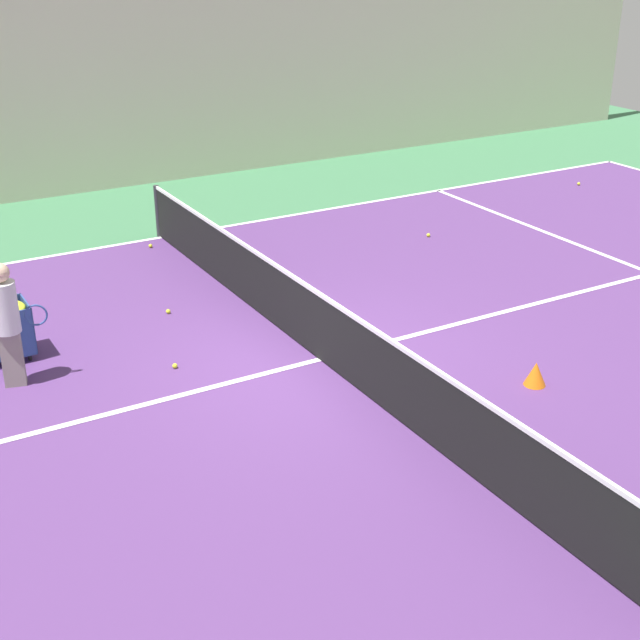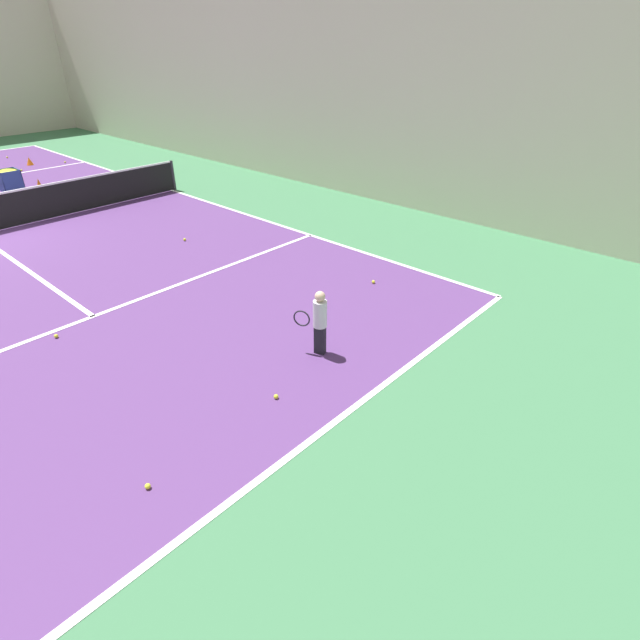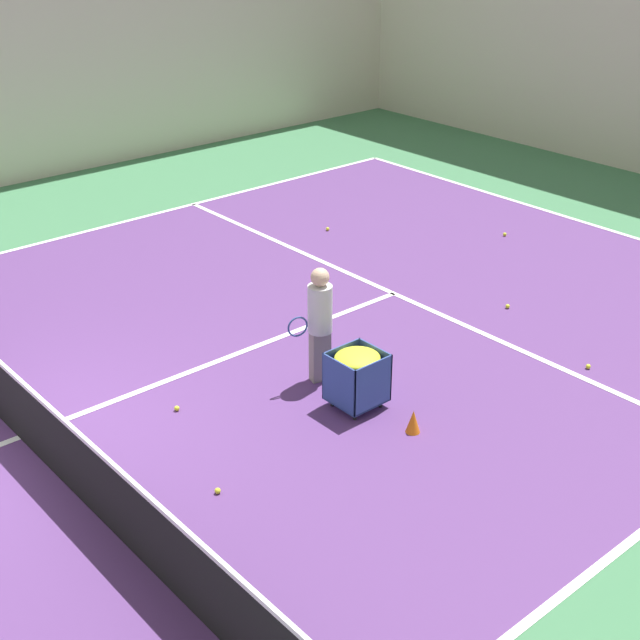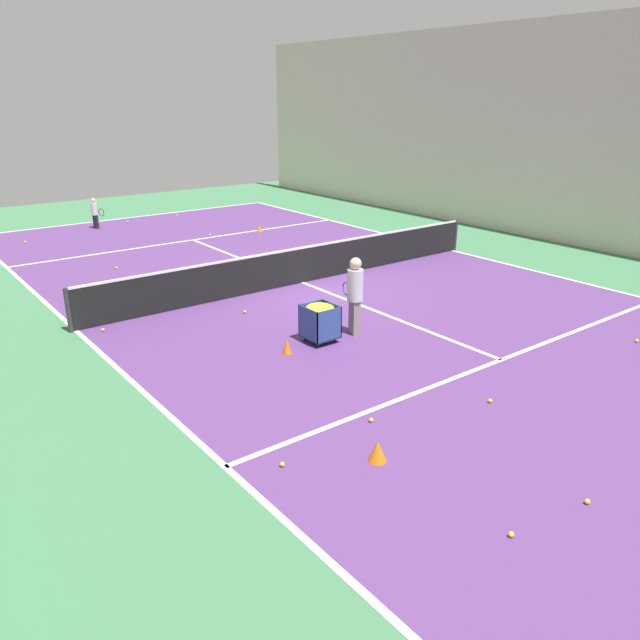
% 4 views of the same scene
% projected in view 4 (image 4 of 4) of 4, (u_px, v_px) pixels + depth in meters
% --- Properties ---
extents(ground_plane, '(34.53, 34.53, 0.00)m').
position_uv_depth(ground_plane, '(302.00, 283.00, 16.37)').
color(ground_plane, '#3D754C').
extents(court_playing_area, '(11.69, 23.10, 0.00)m').
position_uv_depth(court_playing_area, '(302.00, 283.00, 16.37)').
color(court_playing_area, '#563370').
rests_on(court_playing_area, ground).
extents(line_baseline_near, '(11.69, 0.10, 0.00)m').
position_uv_depth(line_baseline_near, '(134.00, 217.00, 25.00)').
color(line_baseline_near, white).
rests_on(line_baseline_near, ground).
extents(line_sideline_left, '(0.10, 23.10, 0.00)m').
position_uv_depth(line_sideline_left, '(452.00, 251.00, 19.70)').
color(line_sideline_left, white).
rests_on(line_sideline_left, ground).
extents(line_sideline_right, '(0.10, 23.10, 0.00)m').
position_uv_depth(line_sideline_right, '(76.00, 331.00, 13.05)').
color(line_sideline_right, white).
rests_on(line_sideline_right, ground).
extents(line_service_near, '(11.69, 0.10, 0.00)m').
position_uv_depth(line_service_near, '(193.00, 240.00, 21.12)').
color(line_service_near, white).
rests_on(line_service_near, ground).
extents(line_service_far, '(11.69, 0.10, 0.00)m').
position_uv_depth(line_service_far, '(501.00, 360.00, 11.62)').
color(line_service_far, white).
rests_on(line_service_far, ground).
extents(line_centre_service, '(0.10, 12.70, 0.00)m').
position_uv_depth(line_centre_service, '(302.00, 283.00, 16.37)').
color(line_centre_service, white).
rests_on(line_centre_service, ground).
extents(hall_enclosure_left, '(0.15, 30.83, 6.94)m').
position_uv_depth(hall_enclosure_left, '(537.00, 132.00, 20.67)').
color(hall_enclosure_left, beige).
rests_on(hall_enclosure_left, ground).
extents(tennis_net, '(11.99, 0.10, 0.96)m').
position_uv_depth(tennis_net, '(302.00, 264.00, 16.20)').
color(tennis_net, '#2D2D33').
rests_on(tennis_net, ground).
extents(player_near_baseline, '(0.37, 0.53, 1.11)m').
position_uv_depth(player_near_baseline, '(95.00, 211.00, 22.70)').
color(player_near_baseline, black).
rests_on(player_near_baseline, ground).
extents(coach_at_net, '(0.40, 0.68, 1.62)m').
position_uv_depth(coach_at_net, '(355.00, 291.00, 12.59)').
color(coach_at_net, gray).
rests_on(coach_at_net, ground).
extents(ball_cart, '(0.61, 0.63, 0.78)m').
position_uv_depth(ball_cart, '(320.00, 315.00, 12.32)').
color(ball_cart, '#2D478C').
rests_on(ball_cart, ground).
extents(training_cone_0, '(0.28, 0.28, 0.31)m').
position_uv_depth(training_cone_0, '(317.00, 252.00, 18.91)').
color(training_cone_0, orange).
rests_on(training_cone_0, ground).
extents(training_cone_1, '(0.26, 0.26, 0.30)m').
position_uv_depth(training_cone_1, '(377.00, 451.00, 8.39)').
color(training_cone_1, orange).
rests_on(training_cone_1, ground).
extents(training_cone_2, '(0.20, 0.20, 0.23)m').
position_uv_depth(training_cone_2, '(259.00, 228.00, 22.37)').
color(training_cone_2, orange).
rests_on(training_cone_2, ground).
extents(training_cone_3, '(0.18, 0.18, 0.30)m').
position_uv_depth(training_cone_3, '(287.00, 346.00, 11.86)').
color(training_cone_3, orange).
rests_on(training_cone_3, ground).
extents(tennis_ball_1, '(0.07, 0.07, 0.07)m').
position_uv_depth(tennis_ball_1, '(245.00, 312.00, 14.08)').
color(tennis_ball_1, yellow).
rests_on(tennis_ball_1, ground).
extents(tennis_ball_2, '(0.07, 0.07, 0.07)m').
position_uv_depth(tennis_ball_2, '(321.00, 304.00, 14.63)').
color(tennis_ball_2, yellow).
rests_on(tennis_ball_2, ground).
extents(tennis_ball_3, '(0.07, 0.07, 0.07)m').
position_uv_depth(tennis_ball_3, '(511.00, 534.00, 6.98)').
color(tennis_ball_3, yellow).
rests_on(tennis_ball_3, ground).
extents(tennis_ball_4, '(0.07, 0.07, 0.07)m').
position_uv_depth(tennis_ball_4, '(25.00, 242.00, 20.68)').
color(tennis_ball_4, yellow).
rests_on(tennis_ball_4, ground).
extents(tennis_ball_5, '(0.07, 0.07, 0.07)m').
position_uv_depth(tennis_ball_5, '(587.00, 502.00, 7.54)').
color(tennis_ball_5, yellow).
rests_on(tennis_ball_5, ground).
extents(tennis_ball_6, '(0.07, 0.07, 0.07)m').
position_uv_depth(tennis_ball_6, '(103.00, 330.00, 13.00)').
color(tennis_ball_6, yellow).
rests_on(tennis_ball_6, ground).
extents(tennis_ball_7, '(0.07, 0.07, 0.07)m').
position_uv_depth(tennis_ball_7, '(282.00, 464.00, 8.30)').
color(tennis_ball_7, yellow).
rests_on(tennis_ball_7, ground).
extents(tennis_ball_8, '(0.07, 0.07, 0.07)m').
position_uv_depth(tennis_ball_8, '(116.00, 268.00, 17.63)').
color(tennis_ball_8, yellow).
rests_on(tennis_ball_8, ground).
extents(tennis_ball_9, '(0.07, 0.07, 0.07)m').
position_uv_depth(tennis_ball_9, '(177.00, 215.00, 25.20)').
color(tennis_ball_9, yellow).
rests_on(tennis_ball_9, ground).
extents(tennis_ball_10, '(0.07, 0.07, 0.07)m').
position_uv_depth(tennis_ball_10, '(375.00, 236.00, 21.62)').
color(tennis_ball_10, yellow).
rests_on(tennis_ball_10, ground).
extents(tennis_ball_11, '(0.07, 0.07, 0.07)m').
position_uv_depth(tennis_ball_11, '(637.00, 341.00, 12.44)').
color(tennis_ball_11, yellow).
rests_on(tennis_ball_11, ground).
extents(tennis_ball_12, '(0.07, 0.07, 0.07)m').
position_uv_depth(tennis_ball_12, '(128.00, 222.00, 23.92)').
color(tennis_ball_12, yellow).
rests_on(tennis_ball_12, ground).
extents(tennis_ball_13, '(0.07, 0.07, 0.07)m').
position_uv_depth(tennis_ball_13, '(371.00, 420.00, 9.42)').
color(tennis_ball_13, yellow).
rests_on(tennis_ball_13, ground).
extents(tennis_ball_14, '(0.07, 0.07, 0.07)m').
position_uv_depth(tennis_ball_14, '(490.00, 401.00, 10.01)').
color(tennis_ball_14, yellow).
rests_on(tennis_ball_14, ground).
extents(tennis_ball_15, '(0.07, 0.07, 0.07)m').
position_uv_depth(tennis_ball_15, '(210.00, 235.00, 21.74)').
color(tennis_ball_15, yellow).
rests_on(tennis_ball_15, ground).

